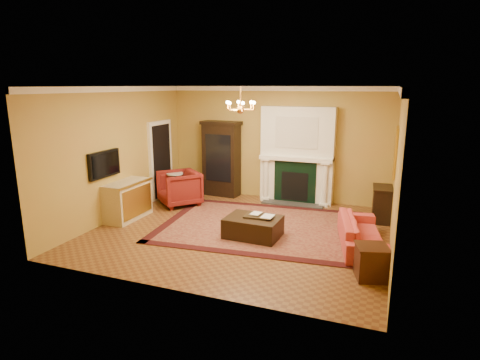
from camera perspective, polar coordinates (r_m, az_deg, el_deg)
The scene contains 26 objects.
floor at distance 8.64m, azimuth 0.07°, elevation -7.24°, with size 6.00×5.50×0.02m, color brown.
ceiling at distance 8.09m, azimuth 0.08°, elevation 13.22°, with size 6.00×5.50×0.02m, color white.
wall_back at distance 10.82m, azimuth 5.25°, elevation 5.18°, with size 6.00×0.02×3.00m, color #B19D3F.
wall_front at distance 5.80m, azimuth -9.60°, elevation -2.13°, with size 6.00×0.02×3.00m, color #B19D3F.
wall_left at distance 9.69m, azimuth -16.85°, elevation 3.71°, with size 0.02×5.50×3.00m, color #B19D3F.
wall_right at distance 7.72m, azimuth 21.47°, elevation 1.00°, with size 0.02×5.50×3.00m, color #B19D3F.
fireplace at distance 10.55m, azimuth 8.09°, elevation 3.21°, with size 1.90×0.70×2.50m.
crown_molding at distance 8.99m, azimuth 2.28°, elevation 12.78°, with size 6.00×5.50×0.12m.
doorway at distance 11.11m, azimuth -11.17°, elevation 2.82°, with size 0.08×1.05×2.10m.
tv_panel at distance 9.22m, azimuth -18.72°, elevation 2.15°, with size 0.09×0.95×0.58m.
gilt_mirror at distance 9.07m, azimuth 21.24°, elevation 3.71°, with size 0.06×0.76×1.05m.
chandelier at distance 8.10m, azimuth 0.08°, elevation 10.38°, with size 0.63×0.55×0.53m.
oriental_rug at distance 8.86m, azimuth 3.08°, elevation -6.59°, with size 4.32×3.24×0.02m, color #4D1210.
china_cabinet at distance 11.15m, azimuth -2.66°, elevation 2.81°, with size 0.99×0.45×1.98m, color black.
wingback_armchair at distance 10.42m, azimuth -8.64°, elevation -0.93°, with size 0.94×0.88×0.97m, color maroon.
pedestal_table at distance 10.73m, azimuth -9.19°, elevation -0.71°, with size 0.43×0.43×0.78m.
commode at distance 9.62m, azimuth -15.74°, elevation -2.79°, with size 0.56×1.18×0.88m, color beige.
coral_sofa at distance 8.01m, azimuth 16.95°, elevation -6.60°, with size 1.92×0.56×0.75m, color #CD4341.
end_table at distance 6.85m, azimuth 18.16°, elevation -11.16°, with size 0.46×0.46×0.53m, color #37180F.
console_table at distance 9.66m, azimuth 19.51°, elevation -3.32°, with size 0.40×0.69×0.77m, color black.
leather_ottoman at distance 8.21m, azimuth 1.87°, elevation -6.68°, with size 1.08×0.79×0.40m, color black.
ottoman_tray at distance 8.18m, azimuth 2.44°, elevation -5.12°, with size 0.50×0.39×0.03m, color black.
book_a at distance 8.23m, azimuth 1.65°, elevation -3.92°, with size 0.20×0.02×0.26m, color gray.
book_b at distance 8.06m, azimuth 3.20°, elevation -4.16°, with size 0.22×0.02×0.31m, color gray.
topiary_left at distance 10.60m, azimuth 5.06°, elevation 4.83°, with size 0.16×0.16×0.43m.
topiary_right at distance 10.35m, azimuth 11.40°, elevation 4.37°, with size 0.15×0.15×0.42m.
Camera 1 is at (2.85, -7.57, 3.03)m, focal length 30.00 mm.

